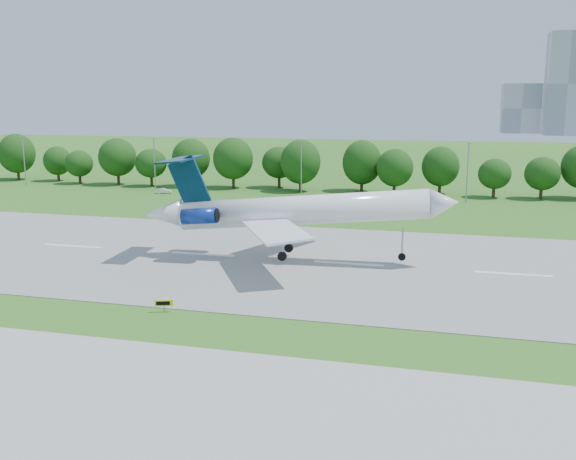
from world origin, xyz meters
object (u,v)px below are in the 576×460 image
(airliner, at_px, (286,210))
(taxi_sign_left, at_px, (164,303))
(service_vehicle_a, at_px, (164,191))
(service_vehicle_b, at_px, (326,199))

(airliner, relative_size, taxi_sign_left, 23.37)
(service_vehicle_a, distance_m, service_vehicle_b, 38.05)
(airliner, relative_size, service_vehicle_b, 11.04)
(airliner, bearing_deg, service_vehicle_a, 124.49)
(service_vehicle_a, bearing_deg, taxi_sign_left, -175.12)
(airliner, distance_m, service_vehicle_a, 68.69)
(taxi_sign_left, relative_size, service_vehicle_b, 0.47)
(taxi_sign_left, height_order, service_vehicle_a, taxi_sign_left)
(taxi_sign_left, xyz_separation_m, service_vehicle_b, (1.33, 74.20, -0.30))
(service_vehicle_a, relative_size, service_vehicle_b, 0.94)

